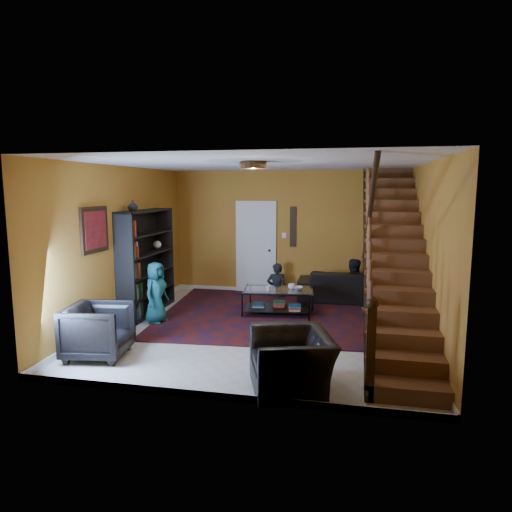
{
  "coord_description": "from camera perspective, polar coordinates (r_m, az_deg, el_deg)",
  "views": [
    {
      "loc": [
        1.45,
        -7.46,
        2.4
      ],
      "look_at": [
        -0.21,
        0.4,
        1.21
      ],
      "focal_mm": 32.0,
      "sensor_mm": 36.0,
      "label": 1
    }
  ],
  "objects": [
    {
      "name": "cup_a",
      "position": [
        8.74,
        4.47,
        -3.81
      ],
      "size": [
        0.17,
        0.17,
        0.1
      ],
      "primitive_type": "imported",
      "rotation": [
        0.0,
        0.0,
        0.42
      ],
      "color": "#999999",
      "rests_on": "coffee_table"
    },
    {
      "name": "door",
      "position": [
        10.51,
        0.0,
        0.91
      ],
      "size": [
        0.82,
        0.05,
        2.05
      ],
      "primitive_type": "cube",
      "color": "silver",
      "rests_on": "floor"
    },
    {
      "name": "bookshelf",
      "position": [
        9.05,
        -13.46,
        -0.93
      ],
      "size": [
        0.35,
        1.8,
        2.0
      ],
      "color": "black",
      "rests_on": "floor"
    },
    {
      "name": "armchair_left",
      "position": [
        6.97,
        -19.09,
        -8.83
      ],
      "size": [
        0.96,
        0.94,
        0.78
      ],
      "primitive_type": "imported",
      "rotation": [
        0.0,
        0.0,
        1.72
      ],
      "color": "black",
      "rests_on": "floor"
    },
    {
      "name": "coffee_table",
      "position": [
        8.77,
        2.81,
        -5.49
      ],
      "size": [
        1.4,
        0.92,
        0.5
      ],
      "rotation": [
        0.0,
        0.0,
        0.12
      ],
      "color": "black",
      "rests_on": "floor"
    },
    {
      "name": "sofa",
      "position": [
        9.98,
        11.97,
        -3.7
      ],
      "size": [
        2.32,
        0.95,
        0.67
      ],
      "primitive_type": "imported",
      "rotation": [
        0.0,
        0.0,
        3.16
      ],
      "color": "black",
      "rests_on": "floor"
    },
    {
      "name": "room",
      "position": [
        9.52,
        -5.48,
        -5.9
      ],
      "size": [
        5.5,
        5.5,
        5.5
      ],
      "color": "#A78525",
      "rests_on": "ground"
    },
    {
      "name": "floor",
      "position": [
        7.97,
        0.89,
        -9.09
      ],
      "size": [
        5.5,
        5.5,
        0.0
      ],
      "primitive_type": "plane",
      "color": "beige",
      "rests_on": "ground"
    },
    {
      "name": "popcorn_bucket",
      "position": [
        7.8,
        -16.0,
        -9.01
      ],
      "size": [
        0.16,
        0.16,
        0.18
      ],
      "primitive_type": "cylinder",
      "rotation": [
        0.0,
        0.0,
        -0.01
      ],
      "color": "red",
      "rests_on": "rug"
    },
    {
      "name": "framed_picture",
      "position": [
        7.73,
        -19.52,
        3.11
      ],
      "size": [
        0.04,
        0.74,
        0.74
      ],
      "primitive_type": "cube",
      "color": "maroon",
      "rests_on": "room"
    },
    {
      "name": "bowl",
      "position": [
        8.75,
        5.19,
        -3.99
      ],
      "size": [
        0.26,
        0.26,
        0.05
      ],
      "primitive_type": "imported",
      "rotation": [
        0.0,
        0.0,
        0.32
      ],
      "color": "#999999",
      "rests_on": "coffee_table"
    },
    {
      "name": "vase",
      "position": [
        8.5,
        -15.16,
        6.08
      ],
      "size": [
        0.18,
        0.18,
        0.19
      ],
      "primitive_type": "imported",
      "color": "#999999",
      "rests_on": "bookshelf"
    },
    {
      "name": "person_child",
      "position": [
        8.38,
        -12.38,
        -4.49
      ],
      "size": [
        0.47,
        0.61,
        1.11
      ],
      "primitive_type": "imported",
      "rotation": [
        0.0,
        0.0,
        1.34
      ],
      "color": "#1C636B",
      "rests_on": "armchair_left"
    },
    {
      "name": "person_adult_b",
      "position": [
        10.05,
        11.95,
        -4.21
      ],
      "size": [
        0.71,
        0.58,
        1.37
      ],
      "primitive_type": "imported",
      "rotation": [
        0.0,
        0.0,
        3.24
      ],
      "color": "black",
      "rests_on": "sofa"
    },
    {
      "name": "wall_hanging",
      "position": [
        10.31,
        4.64,
        3.67
      ],
      "size": [
        0.14,
        0.03,
        0.9
      ],
      "primitive_type": "cube",
      "color": "black",
      "rests_on": "room"
    },
    {
      "name": "rug",
      "position": [
        9.16,
        1.2,
        -6.69
      ],
      "size": [
        4.16,
        4.66,
        0.02
      ],
      "primitive_type": "cube",
      "rotation": [
        0.0,
        0.0,
        0.08
      ],
      "color": "#47120C",
      "rests_on": "floor"
    },
    {
      "name": "staircase",
      "position": [
        7.56,
        16.9,
        0.45
      ],
      "size": [
        0.95,
        5.02,
        3.18
      ],
      "color": "brown",
      "rests_on": "floor"
    },
    {
      "name": "cup_b",
      "position": [
        8.58,
        1.57,
        -4.04
      ],
      "size": [
        0.13,
        0.13,
        0.1
      ],
      "primitive_type": "imported",
      "rotation": [
        0.0,
        0.0,
        0.36
      ],
      "color": "#999999",
      "rests_on": "coffee_table"
    },
    {
      "name": "armchair_right",
      "position": [
        5.65,
        4.45,
        -12.98
      ],
      "size": [
        1.2,
        1.29,
        0.68
      ],
      "primitive_type": "imported",
      "rotation": [
        0.0,
        0.0,
        -1.25
      ],
      "color": "black",
      "rests_on": "floor"
    },
    {
      "name": "ceiling_fixture",
      "position": [
        6.83,
        -0.37,
        11.27
      ],
      "size": [
        0.4,
        0.4,
        0.1
      ],
      "primitive_type": "cylinder",
      "color": "#3F2814",
      "rests_on": "room"
    },
    {
      "name": "person_adult_a",
      "position": [
        10.19,
        2.62,
        -4.26
      ],
      "size": [
        0.47,
        0.34,
        1.23
      ],
      "primitive_type": "imported",
      "rotation": [
        0.0,
        0.0,
        3.24
      ],
      "color": "black",
      "rests_on": "sofa"
    }
  ]
}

